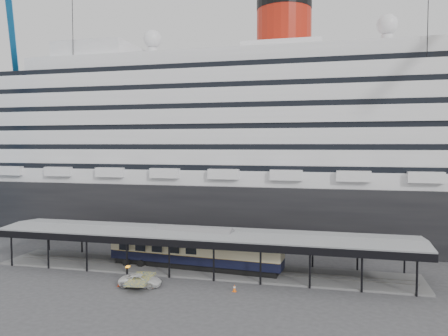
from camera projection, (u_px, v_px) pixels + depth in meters
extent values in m
plane|color=#3A3A3D|center=(189.00, 281.00, 53.23)|extent=(200.00, 200.00, 0.00)
cube|color=black|center=(241.00, 206.00, 84.02)|extent=(130.00, 30.00, 10.00)
cylinder|color=#AB1D0D|center=(284.00, 33.00, 80.43)|extent=(10.00, 10.00, 9.00)
cylinder|color=black|center=(284.00, 4.00, 80.16)|extent=(10.10, 10.10, 2.50)
sphere|color=silver|center=(153.00, 39.00, 86.55)|extent=(3.60, 3.60, 3.60)
sphere|color=silver|center=(387.00, 25.00, 76.17)|extent=(3.60, 3.60, 3.60)
cube|color=slate|center=(201.00, 269.00, 58.07)|extent=(56.00, 8.00, 0.24)
cube|color=slate|center=(199.00, 269.00, 57.37)|extent=(54.00, 0.08, 0.10)
cube|color=slate|center=(202.00, 267.00, 58.76)|extent=(54.00, 0.08, 0.10)
cube|color=black|center=(190.00, 244.00, 53.48)|extent=(56.00, 0.18, 0.90)
cube|color=black|center=(210.00, 231.00, 62.21)|extent=(56.00, 0.18, 0.90)
cube|color=slate|center=(201.00, 232.00, 57.81)|extent=(56.00, 9.00, 0.24)
cube|color=#1B7FCC|center=(10.00, 15.00, 75.46)|extent=(12.92, 17.86, 16.80)
cylinder|color=black|center=(74.00, 107.00, 79.99)|extent=(0.12, 0.12, 47.21)
cylinder|color=black|center=(426.00, 98.00, 64.49)|extent=(0.12, 0.12, 47.21)
imported|color=silver|center=(141.00, 281.00, 51.36)|extent=(5.20, 2.89, 1.38)
cube|color=black|center=(195.00, 265.00, 58.25)|extent=(22.81, 4.42, 0.76)
cube|color=black|center=(195.00, 258.00, 58.20)|extent=(23.93, 4.94, 1.19)
cube|color=beige|center=(195.00, 248.00, 58.13)|extent=(23.93, 4.98, 1.40)
cube|color=black|center=(195.00, 241.00, 58.08)|extent=(23.93, 4.94, 0.43)
cube|color=red|center=(119.00, 286.00, 51.39)|extent=(0.43, 0.43, 0.03)
cone|color=red|center=(119.00, 283.00, 51.37)|extent=(0.36, 0.36, 0.72)
cylinder|color=white|center=(119.00, 283.00, 51.36)|extent=(0.23, 0.23, 0.14)
cube|color=#F9520D|center=(152.00, 288.00, 50.72)|extent=(0.43, 0.43, 0.03)
cone|color=#F9520D|center=(152.00, 285.00, 50.70)|extent=(0.36, 0.36, 0.71)
cylinder|color=white|center=(152.00, 284.00, 50.70)|extent=(0.23, 0.23, 0.14)
cube|color=#F55F0D|center=(234.00, 291.00, 49.52)|extent=(0.55, 0.55, 0.03)
cone|color=#F55F0D|center=(234.00, 288.00, 49.50)|extent=(0.46, 0.46, 0.82)
cylinder|color=white|center=(234.00, 287.00, 49.50)|extent=(0.26, 0.26, 0.16)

